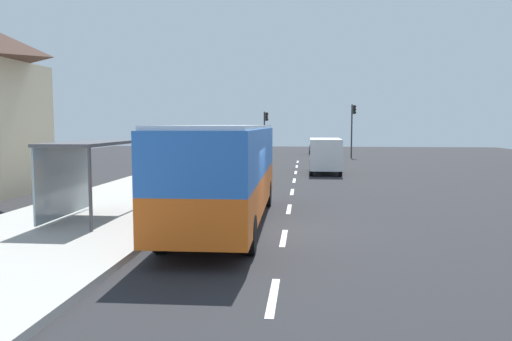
{
  "coord_description": "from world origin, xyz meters",
  "views": [
    {
      "loc": [
        0.81,
        -15.29,
        3.23
      ],
      "look_at": [
        -1.0,
        3.79,
        1.5
      ],
      "focal_mm": 35.72,
      "sensor_mm": 36.0,
      "label": 1
    }
  ],
  "objects_px": {
    "white_van": "(325,153)",
    "recycling_bin_orange": "(162,197)",
    "bus": "(225,168)",
    "recycling_bin_yellow": "(167,195)",
    "sedan_near": "(318,147)",
    "bus_shelter": "(79,160)",
    "traffic_light_near_side": "(353,123)",
    "traffic_light_far_side": "(265,127)"
  },
  "relations": [
    {
      "from": "white_van",
      "to": "sedan_near",
      "type": "xyz_separation_m",
      "value": [
        0.1,
        21.47,
        -0.55
      ]
    },
    {
      "from": "white_van",
      "to": "traffic_light_far_side",
      "type": "bearing_deg",
      "value": 107.25
    },
    {
      "from": "sedan_near",
      "to": "traffic_light_near_side",
      "type": "height_order",
      "value": "traffic_light_near_side"
    },
    {
      "from": "sedan_near",
      "to": "recycling_bin_orange",
      "type": "bearing_deg",
      "value": -99.69
    },
    {
      "from": "recycling_bin_orange",
      "to": "traffic_light_far_side",
      "type": "distance_m",
      "value": 33.75
    },
    {
      "from": "white_van",
      "to": "sedan_near",
      "type": "distance_m",
      "value": 21.48
    },
    {
      "from": "bus",
      "to": "recycling_bin_yellow",
      "type": "height_order",
      "value": "bus"
    },
    {
      "from": "white_van",
      "to": "bus_shelter",
      "type": "xyz_separation_m",
      "value": [
        -8.61,
        -18.32,
        0.75
      ]
    },
    {
      "from": "white_van",
      "to": "recycling_bin_orange",
      "type": "height_order",
      "value": "white_van"
    },
    {
      "from": "traffic_light_near_side",
      "to": "bus_shelter",
      "type": "relative_size",
      "value": 1.29
    },
    {
      "from": "traffic_light_near_side",
      "to": "traffic_light_far_side",
      "type": "relative_size",
      "value": 1.15
    },
    {
      "from": "recycling_bin_orange",
      "to": "recycling_bin_yellow",
      "type": "distance_m",
      "value": 0.7
    },
    {
      "from": "traffic_light_near_side",
      "to": "traffic_light_far_side",
      "type": "distance_m",
      "value": 8.64
    },
    {
      "from": "traffic_light_far_side",
      "to": "bus_shelter",
      "type": "distance_m",
      "value": 35.54
    },
    {
      "from": "white_van",
      "to": "recycling_bin_yellow",
      "type": "xyz_separation_m",
      "value": [
        -6.4,
        -15.89,
        -0.69
      ]
    },
    {
      "from": "white_van",
      "to": "bus_shelter",
      "type": "distance_m",
      "value": 20.26
    },
    {
      "from": "bus_shelter",
      "to": "sedan_near",
      "type": "bearing_deg",
      "value": 77.65
    },
    {
      "from": "recycling_bin_orange",
      "to": "recycling_bin_yellow",
      "type": "xyz_separation_m",
      "value": [
        0.0,
        0.7,
        0.0
      ]
    },
    {
      "from": "bus",
      "to": "traffic_light_near_side",
      "type": "relative_size",
      "value": 2.13
    },
    {
      "from": "traffic_light_near_side",
      "to": "bus_shelter",
      "type": "bearing_deg",
      "value": -109.01
    },
    {
      "from": "sedan_near",
      "to": "bus",
      "type": "bearing_deg",
      "value": -95.81
    },
    {
      "from": "recycling_bin_orange",
      "to": "bus_shelter",
      "type": "height_order",
      "value": "bus_shelter"
    },
    {
      "from": "sedan_near",
      "to": "recycling_bin_yellow",
      "type": "bearing_deg",
      "value": -99.87
    },
    {
      "from": "sedan_near",
      "to": "traffic_light_near_side",
      "type": "relative_size",
      "value": 0.86
    },
    {
      "from": "sedan_near",
      "to": "traffic_light_far_side",
      "type": "relative_size",
      "value": 0.98
    },
    {
      "from": "white_van",
      "to": "bus",
      "type": "bearing_deg",
      "value": -102.27
    },
    {
      "from": "sedan_near",
      "to": "bus_shelter",
      "type": "xyz_separation_m",
      "value": [
        -8.71,
        -39.79,
        1.31
      ]
    },
    {
      "from": "bus",
      "to": "recycling_bin_yellow",
      "type": "xyz_separation_m",
      "value": [
        -2.49,
        2.09,
        -1.19
      ]
    },
    {
      "from": "traffic_light_far_side",
      "to": "bus_shelter",
      "type": "height_order",
      "value": "traffic_light_far_side"
    },
    {
      "from": "bus",
      "to": "white_van",
      "type": "xyz_separation_m",
      "value": [
        3.91,
        17.98,
        -0.5
      ]
    },
    {
      "from": "recycling_bin_orange",
      "to": "sedan_near",
      "type": "bearing_deg",
      "value": 80.31
    },
    {
      "from": "sedan_near",
      "to": "recycling_bin_yellow",
      "type": "distance_m",
      "value": 37.93
    },
    {
      "from": "recycling_bin_orange",
      "to": "traffic_light_near_side",
      "type": "distance_m",
      "value": 34.36
    },
    {
      "from": "recycling_bin_orange",
      "to": "bus_shelter",
      "type": "distance_m",
      "value": 3.15
    },
    {
      "from": "bus",
      "to": "recycling_bin_orange",
      "type": "xyz_separation_m",
      "value": [
        -2.49,
        1.39,
        -1.19
      ]
    },
    {
      "from": "white_van",
      "to": "bus_shelter",
      "type": "height_order",
      "value": "bus_shelter"
    },
    {
      "from": "traffic_light_near_side",
      "to": "bus_shelter",
      "type": "height_order",
      "value": "traffic_light_near_side"
    },
    {
      "from": "bus",
      "to": "recycling_bin_yellow",
      "type": "bearing_deg",
      "value": 139.98
    },
    {
      "from": "sedan_near",
      "to": "bus_shelter",
      "type": "distance_m",
      "value": 40.76
    },
    {
      "from": "recycling_bin_yellow",
      "to": "traffic_light_near_side",
      "type": "height_order",
      "value": "traffic_light_near_side"
    },
    {
      "from": "white_van",
      "to": "traffic_light_far_side",
      "type": "xyz_separation_m",
      "value": [
        -5.29,
        17.05,
        1.69
      ]
    },
    {
      "from": "white_van",
      "to": "sedan_near",
      "type": "relative_size",
      "value": 1.18
    }
  ]
}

